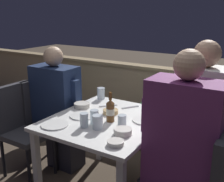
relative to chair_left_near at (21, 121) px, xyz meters
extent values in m
cube|color=tan|center=(0.90, 1.71, -0.13)|extent=(9.00, 0.14, 0.81)
cube|color=tan|center=(0.90, 1.71, 0.29)|extent=(9.00, 0.18, 0.04)
cube|color=white|center=(0.90, 0.15, 0.15)|extent=(0.88, 0.98, 0.03)
cube|color=silver|center=(0.51, -0.29, -0.20)|extent=(0.05, 0.05, 0.67)
cube|color=silver|center=(0.51, 0.59, -0.20)|extent=(0.05, 0.05, 0.67)
cube|color=silver|center=(1.29, 0.59, -0.20)|extent=(0.05, 0.05, 0.67)
cube|color=brown|center=(1.07, 1.17, -0.39)|extent=(0.78, 0.36, 0.28)
ellipsoid|color=#194723|center=(0.86, 1.17, -0.10)|extent=(0.35, 0.47, 0.33)
ellipsoid|color=#194723|center=(1.07, 1.17, -0.10)|extent=(0.35, 0.47, 0.33)
ellipsoid|color=#194723|center=(1.29, 1.17, -0.10)|extent=(0.35, 0.47, 0.33)
cube|color=#333338|center=(0.09, 0.00, -0.11)|extent=(0.42, 0.42, 0.05)
cube|color=#333338|center=(-0.09, 0.00, 0.14)|extent=(0.06, 0.42, 0.44)
cylinder|color=black|center=(-0.08, -0.18, -0.33)|extent=(0.03, 0.03, 0.40)
cylinder|color=black|center=(0.27, -0.18, -0.33)|extent=(0.03, 0.03, 0.40)
cylinder|color=black|center=(-0.08, 0.18, -0.33)|extent=(0.03, 0.03, 0.40)
cylinder|color=black|center=(0.27, 0.18, -0.33)|extent=(0.03, 0.03, 0.40)
cube|color=#333338|center=(0.12, 0.30, -0.11)|extent=(0.42, 0.42, 0.05)
cube|color=#333338|center=(-0.06, 0.30, 0.14)|extent=(0.06, 0.42, 0.44)
cylinder|color=black|center=(-0.06, 0.12, -0.33)|extent=(0.03, 0.03, 0.40)
cylinder|color=black|center=(0.30, 0.12, -0.33)|extent=(0.03, 0.03, 0.40)
cylinder|color=black|center=(-0.06, 0.48, -0.33)|extent=(0.03, 0.03, 0.40)
cylinder|color=black|center=(0.30, 0.48, -0.33)|extent=(0.03, 0.03, 0.40)
cube|color=#282833|center=(0.29, 0.30, -0.31)|extent=(0.32, 0.23, 0.45)
cube|color=navy|center=(0.19, 0.30, 0.21)|extent=(0.46, 0.26, 0.59)
cube|color=navy|center=(0.44, 0.30, 0.28)|extent=(0.07, 0.07, 0.24)
sphere|color=tan|center=(0.19, 0.30, 0.60)|extent=(0.19, 0.19, 0.19)
cube|color=#333338|center=(1.85, -0.04, 0.14)|extent=(0.06, 0.42, 0.44)
cube|color=#6B2D66|center=(1.60, -0.04, 0.27)|extent=(0.47, 0.26, 0.71)
cube|color=#6B2D66|center=(1.35, -0.04, 0.36)|extent=(0.07, 0.07, 0.24)
sphere|color=tan|center=(1.60, -0.04, 0.72)|extent=(0.19, 0.19, 0.19)
cube|color=#333338|center=(1.68, 0.32, -0.11)|extent=(0.42, 0.42, 0.05)
cylinder|color=black|center=(1.51, 0.50, -0.33)|extent=(0.03, 0.03, 0.40)
cube|color=#282833|center=(1.51, 0.32, -0.31)|extent=(0.26, 0.23, 0.45)
cube|color=white|center=(1.61, 0.32, 0.28)|extent=(0.37, 0.26, 0.73)
cube|color=white|center=(1.36, 0.32, 0.37)|extent=(0.07, 0.07, 0.24)
sphere|color=tan|center=(1.61, 0.32, 0.74)|extent=(0.19, 0.19, 0.19)
cylinder|color=brown|center=(0.95, 0.11, 0.25)|extent=(0.07, 0.07, 0.15)
cylinder|color=beige|center=(0.95, 0.11, 0.25)|extent=(0.07, 0.07, 0.05)
cone|color=brown|center=(0.95, 0.11, 0.34)|extent=(0.07, 0.07, 0.03)
cylinder|color=brown|center=(0.95, 0.11, 0.38)|extent=(0.03, 0.03, 0.06)
cylinder|color=white|center=(1.19, 0.28, 0.17)|extent=(0.23, 0.23, 0.01)
cylinder|color=white|center=(0.69, 0.09, 0.17)|extent=(0.22, 0.22, 0.01)
cylinder|color=white|center=(0.63, -0.18, 0.17)|extent=(0.22, 0.22, 0.01)
cylinder|color=beige|center=(1.20, -0.21, 0.18)|extent=(0.11, 0.11, 0.03)
torus|color=beige|center=(1.20, -0.21, 0.20)|extent=(0.11, 0.11, 0.01)
cylinder|color=tan|center=(0.86, 0.26, 0.19)|extent=(0.13, 0.13, 0.04)
torus|color=tan|center=(0.86, 0.26, 0.20)|extent=(0.13, 0.13, 0.01)
cylinder|color=beige|center=(1.16, -0.04, 0.19)|extent=(0.13, 0.13, 0.04)
torus|color=beige|center=(1.16, -0.04, 0.21)|extent=(0.13, 0.13, 0.01)
cylinder|color=beige|center=(0.55, 0.25, 0.19)|extent=(0.14, 0.14, 0.04)
torus|color=beige|center=(0.55, 0.25, 0.21)|extent=(0.14, 0.14, 0.01)
cylinder|color=silver|center=(0.95, -0.06, 0.22)|extent=(0.08, 0.08, 0.11)
cylinder|color=silver|center=(1.20, 0.56, 0.23)|extent=(0.08, 0.08, 0.11)
cylinder|color=silver|center=(0.84, -0.09, 0.23)|extent=(0.06, 0.06, 0.11)
cylinder|color=silver|center=(0.56, 0.57, 0.23)|extent=(0.08, 0.08, 0.11)
cylinder|color=silver|center=(0.87, 0.01, 0.23)|extent=(0.07, 0.07, 0.11)
cylinder|color=silver|center=(1.07, 0.10, 0.21)|extent=(0.07, 0.07, 0.08)
cube|color=silver|center=(0.74, 0.41, 0.17)|extent=(0.13, 0.14, 0.01)
cube|color=silver|center=(0.93, 0.49, 0.17)|extent=(0.11, 0.15, 0.01)
cylinder|color=#9E5638|center=(-0.39, 0.84, -0.43)|extent=(0.29, 0.29, 0.22)
cylinder|color=#47331E|center=(-0.39, 0.84, -0.22)|extent=(0.03, 0.03, 0.19)
ellipsoid|color=#194723|center=(-0.39, 0.84, 0.04)|extent=(0.40, 0.40, 0.36)
camera|label=1|loc=(2.08, -1.66, 1.04)|focal=45.00mm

